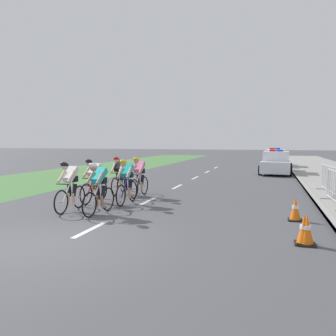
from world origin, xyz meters
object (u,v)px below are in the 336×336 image
police_car_second (275,159)px  cyclist_fifth (119,175)px  traffic_cone_near (304,230)px  cyclist_lead (70,186)px  cyclist_fourth (127,181)px  police_car_nearest (276,163)px  traffic_cone_mid (295,209)px  crowd_barrier_middle (336,188)px  cyclist_second (99,188)px  crowd_barrier_rear (328,180)px  traffic_cone_far (307,230)px  cyclist_sixth (139,176)px  cyclist_third (94,180)px

police_car_second → cyclist_fifth: bearing=-110.7°
police_car_second → traffic_cone_near: (0.25, -21.61, -0.37)m
cyclist_lead → traffic_cone_near: size_ratio=2.69×
cyclist_fourth → police_car_nearest: police_car_nearest is taller
cyclist_lead → traffic_cone_mid: 6.54m
cyclist_fourth → crowd_barrier_middle: (6.68, 1.21, -0.14)m
cyclist_lead → cyclist_second: (1.04, -0.12, 0.00)m
crowd_barrier_rear → cyclist_fourth: bearing=-151.3°
traffic_cone_mid → traffic_cone_far: bearing=-88.3°
cyclist_lead → crowd_barrier_rear: bearing=34.0°
cyclist_lead → cyclist_sixth: 3.34m
cyclist_fourth → traffic_cone_near: (5.35, -3.13, -0.48)m
cyclist_lead → crowd_barrier_middle: (7.83, 2.85, -0.14)m
cyclist_third → police_car_second: police_car_second is taller
cyclist_second → police_car_nearest: size_ratio=0.38×
police_car_nearest → traffic_cone_far: bearing=-88.9°
police_car_nearest → traffic_cone_near: 15.75m
cyclist_second → cyclist_fifth: 3.81m
cyclist_third → cyclist_sixth: 1.95m
cyclist_third → crowd_barrier_rear: cyclist_third is taller
cyclist_second → crowd_barrier_rear: cyclist_second is taller
cyclist_third → cyclist_second: bearing=-56.7°
cyclist_lead → police_car_nearest: (6.25, 14.25, -0.11)m
crowd_barrier_middle → traffic_cone_mid: bearing=-121.9°
police_car_nearest → traffic_cone_mid: police_car_nearest is taller
police_car_second → cyclist_sixth: bearing=-107.3°
cyclist_fifth → traffic_cone_near: bearing=-37.6°
cyclist_fifth → crowd_barrier_rear: size_ratio=0.74×
cyclist_lead → cyclist_second: bearing=-6.5°
traffic_cone_far → traffic_cone_near: bearing=152.9°
traffic_cone_mid → traffic_cone_far: same height
cyclist_fifth → police_car_second: bearing=69.3°
cyclist_third → traffic_cone_far: (6.61, -3.06, -0.48)m
cyclist_third → traffic_cone_mid: bearing=-7.5°
cyclist_fifth → traffic_cone_near: size_ratio=2.69×
crowd_barrier_middle → cyclist_sixth: bearing=177.2°
cyclist_fourth → crowd_barrier_rear: size_ratio=0.74×
cyclist_lead → traffic_cone_near: cyclist_lead is taller
traffic_cone_near → traffic_cone_far: 0.06m
police_car_second → crowd_barrier_middle: size_ratio=1.93×
cyclist_second → crowd_barrier_middle: bearing=23.6°
cyclist_lead → crowd_barrier_middle: bearing=20.0°
cyclist_third → cyclist_sixth: size_ratio=1.00×
crowd_barrier_rear → traffic_cone_mid: crowd_barrier_rear is taller
cyclist_lead → traffic_cone_far: (6.55, -1.52, -0.48)m
cyclist_sixth → traffic_cone_far: bearing=-40.3°
cyclist_lead → cyclist_third: (-0.06, 1.55, 0.00)m
cyclist_lead → cyclist_fifth: same height
cyclist_second → traffic_cone_far: (5.51, -1.40, -0.48)m
cyclist_fifth → cyclist_sixth: size_ratio=1.00×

